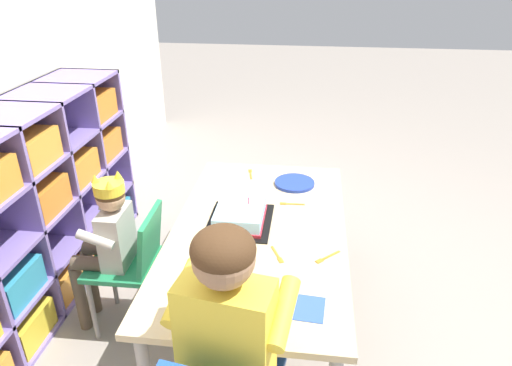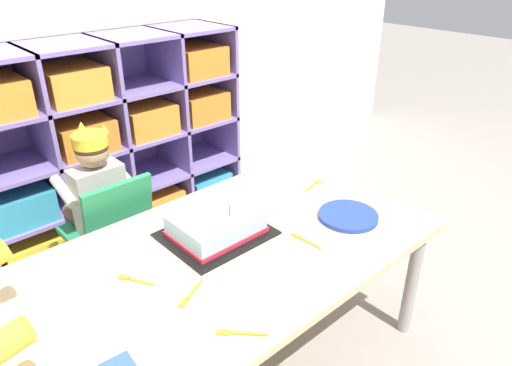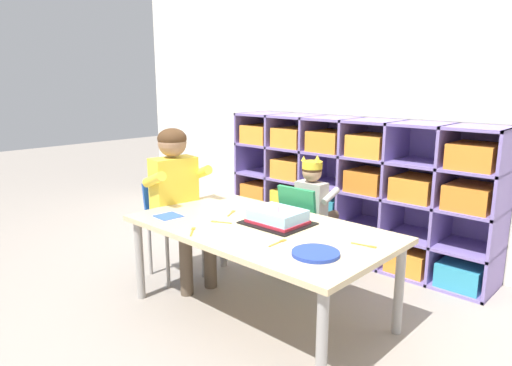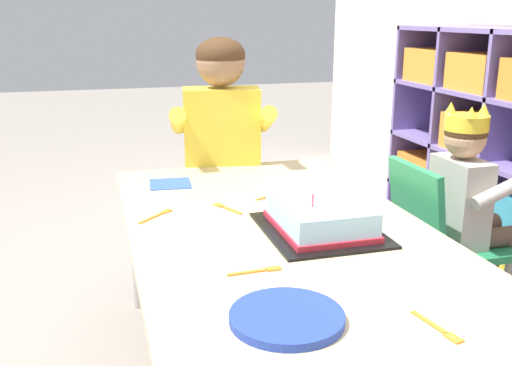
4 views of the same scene
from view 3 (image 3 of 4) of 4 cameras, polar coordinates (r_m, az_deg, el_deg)
name	(u,v)px [view 3 (image 3 of 4)]	position (r m, az deg, el deg)	size (l,w,h in m)	color
ground	(259,314)	(2.82, 0.42, -15.95)	(16.00, 16.00, 0.00)	gray
classroom_back_wall	(391,71)	(3.69, 16.44, 13.16)	(5.91, 0.10, 2.83)	silver
storage_cubby_shelf	(350,190)	(3.63, 11.57, -0.89)	(2.18, 0.39, 1.07)	#7F6BB2
activity_table	(259,234)	(2.62, 0.43, -6.37)	(1.49, 0.83, 0.54)	#D1B789
classroom_chair_blue	(305,223)	(3.16, 6.13, -4.96)	(0.32, 0.35, 0.66)	#238451
child_with_crown	(315,201)	(3.21, 7.35, -2.17)	(0.30, 0.31, 0.85)	#B2ADA3
classroom_chair_adult_side	(172,217)	(3.25, -10.41, -4.17)	(0.40, 0.38, 0.66)	#1E4CA8
adult_helper_seated	(178,188)	(3.10, -9.64, -0.67)	(0.46, 0.44, 1.04)	yellow
birthday_cake_on_tray	(278,218)	(2.63, 2.70, -4.33)	(0.36, 0.31, 0.12)	black
paper_plate_stack	(316,253)	(2.19, 7.43, -8.67)	(0.23, 0.23, 0.02)	#233DA3
paper_napkin_square	(168,216)	(2.83, -10.84, -4.06)	(0.14, 0.14, 0.00)	#3356B7
fork_near_child_seat	(232,213)	(2.85, -3.06, -3.73)	(0.07, 0.12, 0.00)	orange
fork_at_table_front_edge	(220,222)	(2.67, -4.50, -4.87)	(0.12, 0.07, 0.00)	orange
fork_scattered_mid_table	(279,242)	(2.34, 2.82, -7.40)	(0.02, 0.13, 0.00)	orange
fork_by_napkin	(365,246)	(2.36, 13.46, -7.57)	(0.13, 0.04, 0.00)	orange
fork_beside_plate_stack	(192,231)	(2.53, -7.90, -5.94)	(0.11, 0.11, 0.00)	orange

